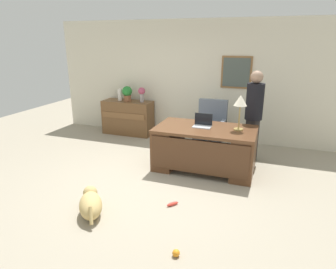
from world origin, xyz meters
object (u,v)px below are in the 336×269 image
object	(u,v)px
person_standing	(253,116)
dog_toy_ball	(176,253)
dog_lying	(91,204)
credenza	(128,117)
armchair	(211,128)
desk	(204,147)
laptop	(203,123)
vase_with_flowers	(142,93)
desk_lamp	(240,103)
potted_plant	(127,93)
dog_toy_bone	(173,204)
vase_empty	(120,95)

from	to	relation	value
person_standing	dog_toy_ball	distance (m)	3.23
person_standing	dog_lying	distance (m)	3.34
credenza	armchair	world-z (taller)	armchair
desk	laptop	bearing A→B (deg)	126.61
dog_lying	vase_with_flowers	world-z (taller)	vase_with_flowers
credenza	laptop	xyz separation A→B (m)	(2.21, -1.38, 0.42)
armchair	desk_lamp	xyz separation A→B (m)	(0.67, -0.94, 0.78)
dog_lying	potted_plant	world-z (taller)	potted_plant
credenza	dog_toy_ball	world-z (taller)	credenza
laptop	dog_toy_bone	xyz separation A→B (m)	(-0.06, -1.47, -0.81)
desk	credenza	world-z (taller)	credenza
credenza	armchair	size ratio (longest dim) A/B	1.15
person_standing	armchair	bearing A→B (deg)	160.65
vase_empty	dog_toy_ball	bearing A→B (deg)	-54.58
person_standing	desk	bearing A→B (deg)	-135.82
dog_lying	person_standing	bearing A→B (deg)	55.38
desk	dog_toy_bone	size ratio (longest dim) A/B	9.41
dog_lying	potted_plant	distance (m)	3.72
person_standing	desk_lamp	xyz separation A→B (m)	(-0.19, -0.64, 0.36)
desk_lamp	vase_with_flowers	world-z (taller)	desk_lamp
person_standing	vase_empty	size ratio (longest dim) A/B	6.07
person_standing	dog_toy_bone	xyz separation A→B (m)	(-0.88, -2.11, -0.87)
laptop	desk_lamp	xyz separation A→B (m)	(0.63, -0.01, 0.42)
laptop	dog_toy_ball	bearing A→B (deg)	-82.66
laptop	dog_toy_ball	size ratio (longest dim) A/B	3.82
desk_lamp	desk	bearing A→B (deg)	-170.99
credenza	vase_empty	distance (m)	0.59
credenza	dog_toy_ball	bearing A→B (deg)	-56.57
dog_toy_ball	desk	bearing A→B (deg)	95.93
desk_lamp	vase_empty	xyz separation A→B (m)	(-3.03, 1.38, -0.28)
credenza	desk_lamp	size ratio (longest dim) A/B	2.02
vase_with_flowers	dog_toy_ball	bearing A→B (deg)	-60.84
laptop	vase_empty	size ratio (longest dim) A/B	1.12
armchair	vase_with_flowers	bearing A→B (deg)	166.02
dog_toy_bone	laptop	bearing A→B (deg)	87.72
laptop	desk_lamp	bearing A→B (deg)	-0.64
laptop	potted_plant	distance (m)	2.60
dog_toy_ball	potted_plant	bearing A→B (deg)	123.37
desk	dog_toy_ball	xyz separation A→B (m)	(0.24, -2.35, -0.38)
person_standing	vase_with_flowers	size ratio (longest dim) A/B	4.92
armchair	dog_toy_ball	size ratio (longest dim) A/B	12.68
vase_with_flowers	desk_lamp	bearing A→B (deg)	-29.51
desk_lamp	dog_toy_ball	world-z (taller)	desk_lamp
vase_with_flowers	vase_empty	size ratio (longest dim) A/B	1.23
vase_empty	dog_toy_ball	world-z (taller)	vase_empty
person_standing	vase_with_flowers	bearing A→B (deg)	164.24
desk	credenza	size ratio (longest dim) A/B	1.43
credenza	vase_with_flowers	xyz separation A→B (m)	(0.39, 0.00, 0.63)
credenza	dog_lying	size ratio (longest dim) A/B	1.89
credenza	dog_toy_ball	size ratio (longest dim) A/B	14.63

